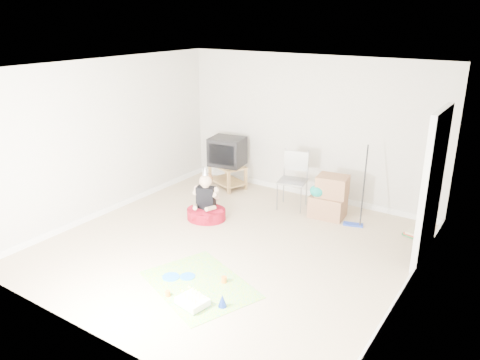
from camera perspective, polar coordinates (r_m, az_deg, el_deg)
The scene contains 16 objects.
ground at distance 7.03m, azimuth -1.13°, elevation -8.00°, with size 5.00×5.00×0.00m, color #CBB292.
doorway_recess at distance 6.78m, azimuth 22.49°, elevation -1.16°, with size 0.02×0.90×2.05m, color black.
tv_stand at distance 9.24m, azimuth -1.54°, elevation 0.76°, with size 0.85×0.69×0.46m.
crt_tv at distance 9.10m, azimuth -1.56°, elevation 3.51°, with size 0.64×0.53×0.55m, color black.
folding_chair at distance 8.21m, azimuth 6.42°, elevation -0.14°, with size 0.55×0.53×1.03m.
cardboard_boxes at distance 8.00m, azimuth 10.80°, elevation -2.09°, with size 0.62×0.51×0.72m.
floor_mop at distance 7.77m, azimuth 13.76°, elevation -3.67°, with size 0.34×0.42×1.28m.
book_pile at distance 7.80m, azimuth 20.40°, elevation -6.05°, with size 0.28×0.32×0.09m.
seated_woman at distance 7.82m, azimuth -4.15°, elevation -3.39°, with size 0.83×0.83×0.94m.
party_mat at distance 6.12m, azimuth -4.97°, elevation -12.56°, with size 1.44×1.04×0.01m, color #EE3275.
birthday_cake at distance 5.73m, azimuth -5.81°, elevation -14.57°, with size 0.38×0.33×0.16m.
blue_plate_near at distance 6.29m, azimuth -6.42°, elevation -11.60°, with size 0.20×0.20×0.01m, color blue.
blue_plate_far at distance 6.30m, azimuth -8.43°, elevation -11.60°, with size 0.23×0.23×0.01m, color blue.
orange_cup_near at distance 6.12m, azimuth -1.95°, elevation -12.04°, with size 0.07×0.07×0.08m, color orange.
orange_cup_far at distance 5.93m, azimuth -8.79°, elevation -13.51°, with size 0.06×0.06×0.07m, color orange.
blue_party_hat at distance 5.66m, azimuth -2.16°, elevation -14.47°, with size 0.11×0.11×0.16m, color #1A3AB7.
Camera 1 is at (3.56, -5.11, 3.26)m, focal length 35.00 mm.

